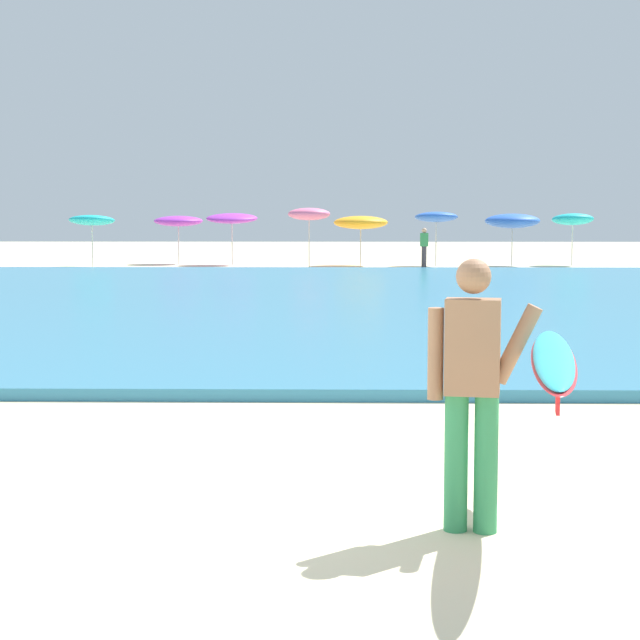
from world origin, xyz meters
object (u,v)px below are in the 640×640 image
(beach_umbrella_4, at_px, (361,223))
(beachgoer_near_row_left, at_px, (424,246))
(surfer_with_board, at_px, (506,373))
(beach_umbrella_1, at_px, (178,221))
(beach_umbrella_3, at_px, (309,214))
(beach_umbrella_5, at_px, (436,217))
(beach_umbrella_6, at_px, (512,221))
(beach_umbrella_2, at_px, (232,218))
(beach_umbrella_0, at_px, (92,220))
(beach_umbrella_7, at_px, (573,219))

(beach_umbrella_4, xyz_separation_m, beachgoer_near_row_left, (2.53, -1.42, -0.95))
(surfer_with_board, height_order, beach_umbrella_1, beach_umbrella_1)
(beach_umbrella_3, relative_size, beach_umbrella_5, 1.06)
(surfer_with_board, xyz_separation_m, beach_umbrella_6, (6.10, 36.81, 0.84))
(beach_umbrella_2, distance_m, beach_umbrella_3, 3.74)
(beach_umbrella_6, height_order, beachgoer_near_row_left, beach_umbrella_6)
(beach_umbrella_0, bearing_deg, beach_umbrella_2, 15.99)
(beach_umbrella_5, bearing_deg, beach_umbrella_2, 174.64)
(beach_umbrella_1, relative_size, beach_umbrella_3, 0.87)
(beach_umbrella_7, bearing_deg, beach_umbrella_2, 179.07)
(beach_umbrella_2, bearing_deg, beach_umbrella_4, -5.47)
(surfer_with_board, distance_m, beach_umbrella_4, 37.00)
(beach_umbrella_7, relative_size, beachgoer_near_row_left, 1.42)
(beach_umbrella_5, xyz_separation_m, beach_umbrella_7, (5.74, 0.57, -0.09))
(beach_umbrella_0, relative_size, beach_umbrella_3, 0.90)
(beach_umbrella_2, xyz_separation_m, beach_umbrella_3, (3.31, -1.74, 0.17))
(surfer_with_board, bearing_deg, beach_umbrella_7, 76.88)
(surfer_with_board, xyz_separation_m, beach_umbrella_4, (-0.16, 36.99, 0.77))
(surfer_with_board, bearing_deg, beach_umbrella_5, 85.41)
(surfer_with_board, height_order, beach_umbrella_3, beach_umbrella_3)
(beach_umbrella_1, height_order, beach_umbrella_2, beach_umbrella_2)
(beach_umbrella_2, relative_size, beach_umbrella_3, 0.93)
(beach_umbrella_5, bearing_deg, beachgoer_near_row_left, -117.08)
(beach_umbrella_4, height_order, beach_umbrella_5, beach_umbrella_5)
(beach_umbrella_3, bearing_deg, beach_umbrella_7, 7.81)
(beach_umbrella_4, bearing_deg, beachgoer_near_row_left, -29.25)
(beach_umbrella_2, relative_size, beach_umbrella_5, 0.99)
(beach_umbrella_4, bearing_deg, beach_umbrella_2, 174.53)
(beach_umbrella_4, height_order, beach_umbrella_7, beach_umbrella_7)
(beach_umbrella_5, bearing_deg, beach_umbrella_1, 171.20)
(beach_umbrella_3, height_order, beach_umbrella_7, beach_umbrella_3)
(beach_umbrella_3, distance_m, beach_umbrella_4, 2.46)
(beach_umbrella_6, distance_m, beach_umbrella_7, 2.63)
(surfer_with_board, height_order, beach_umbrella_7, beach_umbrella_7)
(beach_umbrella_3, relative_size, beachgoer_near_row_left, 1.54)
(beach_umbrella_0, bearing_deg, beachgoer_near_row_left, -1.46)
(surfer_with_board, bearing_deg, beach_umbrella_3, 93.64)
(beach_umbrella_1, height_order, beachgoer_near_row_left, beach_umbrella_1)
(beach_umbrella_0, relative_size, beach_umbrella_7, 0.97)
(beach_umbrella_4, distance_m, beach_umbrella_5, 3.13)
(beach_umbrella_0, height_order, beach_umbrella_3, beach_umbrella_3)
(beach_umbrella_5, distance_m, beach_umbrella_6, 3.16)
(beach_umbrella_1, xyz_separation_m, beach_umbrella_6, (14.09, -1.59, 0.01))
(beach_umbrella_3, xyz_separation_m, beach_umbrella_4, (2.11, 1.22, -0.34))
(beach_umbrella_2, bearing_deg, beach_umbrella_1, 159.65)
(beach_umbrella_2, height_order, beach_umbrella_4, beach_umbrella_2)
(beach_umbrella_1, relative_size, beach_umbrella_6, 0.93)
(beach_umbrella_7, bearing_deg, beach_umbrella_5, -174.34)
(beach_umbrella_1, xyz_separation_m, beach_umbrella_7, (16.67, -1.12, 0.08))
(surfer_with_board, bearing_deg, beach_umbrella_4, 90.25)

